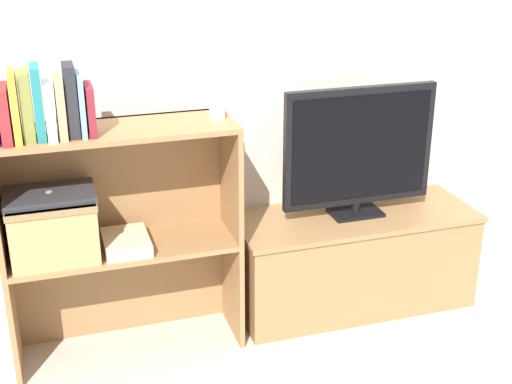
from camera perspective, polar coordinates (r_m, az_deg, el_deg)
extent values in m
plane|color=#BCB2A3|center=(2.99, 0.89, -12.01)|extent=(16.00, 16.00, 0.00)
cube|color=beige|center=(2.93, -1.70, 12.70)|extent=(10.00, 0.05, 2.40)
cube|color=olive|center=(3.20, 7.73, -5.49)|extent=(1.03, 0.40, 0.42)
cube|color=olive|center=(3.10, 7.94, -1.93)|extent=(1.05, 0.42, 0.02)
cube|color=black|center=(3.10, 7.95, -1.63)|extent=(0.22, 0.14, 0.02)
cylinder|color=black|center=(3.09, 7.98, -1.16)|extent=(0.04, 0.04, 0.04)
cube|color=black|center=(2.99, 8.25, 3.63)|extent=(0.66, 0.04, 0.50)
cube|color=black|center=(2.97, 8.41, 3.52)|extent=(0.61, 0.00, 0.44)
cube|color=olive|center=(2.90, -18.88, -9.25)|extent=(0.02, 0.30, 0.46)
cube|color=olive|center=(2.97, -1.93, -7.12)|extent=(0.02, 0.30, 0.46)
cube|color=olive|center=(3.03, -10.65, -6.95)|extent=(0.85, 0.02, 0.46)
cube|color=olive|center=(2.80, -10.58, -4.38)|extent=(0.85, 0.30, 0.02)
cube|color=olive|center=(2.77, -2.05, 1.28)|extent=(0.02, 0.30, 0.47)
cube|color=olive|center=(2.83, -11.30, 1.29)|extent=(0.85, 0.02, 0.47)
cube|color=olive|center=(2.63, -11.29, 4.83)|extent=(0.85, 0.30, 0.02)
cube|color=#B22328|center=(2.54, -19.47, 5.91)|extent=(0.03, 0.16, 0.19)
cube|color=gold|center=(2.54, -18.73, 6.50)|extent=(0.02, 0.16, 0.24)
cube|color=olive|center=(2.54, -17.90, 6.59)|extent=(0.04, 0.12, 0.24)
cube|color=#1E7075|center=(2.53, -17.05, 6.87)|extent=(0.03, 0.13, 0.25)
cube|color=silver|center=(2.54, -16.19, 6.33)|extent=(0.03, 0.15, 0.20)
cube|color=tan|center=(2.54, -15.39, 6.56)|extent=(0.03, 0.15, 0.21)
cube|color=#232328|center=(2.54, -14.58, 7.11)|extent=(0.04, 0.12, 0.25)
cube|color=#709ECC|center=(2.54, -13.83, 6.85)|extent=(0.02, 0.13, 0.22)
cube|color=maroon|center=(2.55, -13.14, 6.45)|extent=(0.03, 0.13, 0.18)
cube|color=white|center=(2.67, -3.17, 6.82)|extent=(0.05, 0.04, 0.09)
cylinder|color=silver|center=(2.66, -3.20, 8.11)|extent=(0.01, 0.01, 0.03)
cube|color=tan|center=(2.72, -15.93, -2.72)|extent=(0.31, 0.26, 0.24)
cube|color=olive|center=(2.68, -16.16, -0.65)|extent=(0.32, 0.27, 0.02)
cube|color=#2D2D33|center=(2.67, -16.21, -0.22)|extent=(0.32, 0.22, 0.02)
cylinder|color=#99999E|center=(2.67, -16.24, 0.01)|extent=(0.02, 0.02, 0.00)
cube|color=beige|center=(2.76, -10.35, -3.98)|extent=(0.17, 0.23, 0.05)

